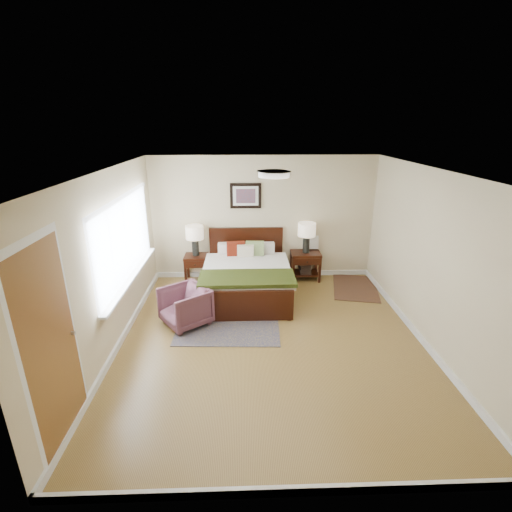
% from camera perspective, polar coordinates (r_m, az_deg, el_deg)
% --- Properties ---
extents(floor, '(5.00, 5.00, 0.00)m').
position_cam_1_polar(floor, '(5.73, 2.36, -12.71)').
color(floor, olive).
rests_on(floor, ground).
extents(back_wall, '(4.50, 0.04, 2.50)m').
position_cam_1_polar(back_wall, '(7.55, 1.10, 5.79)').
color(back_wall, beige).
rests_on(back_wall, ground).
extents(front_wall, '(4.50, 0.04, 2.50)m').
position_cam_1_polar(front_wall, '(2.98, 6.41, -18.28)').
color(front_wall, beige).
rests_on(front_wall, ground).
extents(left_wall, '(0.04, 5.00, 2.50)m').
position_cam_1_polar(left_wall, '(5.48, -21.63, -1.18)').
color(left_wall, beige).
rests_on(left_wall, ground).
extents(right_wall, '(0.04, 5.00, 2.50)m').
position_cam_1_polar(right_wall, '(5.79, 25.33, -0.59)').
color(right_wall, beige).
rests_on(right_wall, ground).
extents(ceiling, '(4.50, 5.00, 0.02)m').
position_cam_1_polar(ceiling, '(4.87, 2.78, 12.93)').
color(ceiling, white).
rests_on(ceiling, back_wall).
extents(window, '(0.11, 2.72, 1.32)m').
position_cam_1_polar(window, '(6.05, -19.21, 2.32)').
color(window, silver).
rests_on(window, left_wall).
extents(door, '(0.06, 1.00, 2.18)m').
position_cam_1_polar(door, '(4.10, -28.93, -12.31)').
color(door, silver).
rests_on(door, ground).
extents(ceil_fixture, '(0.44, 0.44, 0.08)m').
position_cam_1_polar(ceil_fixture, '(4.87, 2.77, 12.53)').
color(ceil_fixture, white).
rests_on(ceil_fixture, ceiling).
extents(bed, '(1.62, 1.95, 1.05)m').
position_cam_1_polar(bed, '(6.87, -1.45, -2.38)').
color(bed, black).
rests_on(bed, ground).
extents(wall_art, '(0.62, 0.05, 0.50)m').
position_cam_1_polar(wall_art, '(7.41, -1.60, 9.24)').
color(wall_art, black).
rests_on(wall_art, back_wall).
extents(nightstand_left, '(0.47, 0.42, 0.55)m').
position_cam_1_polar(nightstand_left, '(7.61, -9.19, -0.80)').
color(nightstand_left, black).
rests_on(nightstand_left, ground).
extents(nightstand_right, '(0.59, 0.45, 0.59)m').
position_cam_1_polar(nightstand_right, '(7.68, 7.60, -1.10)').
color(nightstand_right, black).
rests_on(nightstand_right, ground).
extents(lamp_left, '(0.35, 0.35, 0.61)m').
position_cam_1_polar(lamp_left, '(7.45, -9.40, 3.23)').
color(lamp_left, black).
rests_on(lamp_left, nightstand_left).
extents(lamp_right, '(0.35, 0.35, 0.61)m').
position_cam_1_polar(lamp_right, '(7.49, 7.81, 3.68)').
color(lamp_right, black).
rests_on(lamp_right, nightstand_right).
extents(armchair, '(0.95, 0.95, 0.63)m').
position_cam_1_polar(armchair, '(6.09, -10.84, -7.62)').
color(armchair, brown).
rests_on(armchair, ground).
extents(rug_persian, '(1.72, 2.35, 0.01)m').
position_cam_1_polar(rug_persian, '(6.55, -3.87, -8.22)').
color(rug_persian, '#0D1045').
rests_on(rug_persian, ground).
extents(rug_navy, '(1.08, 1.40, 0.01)m').
position_cam_1_polar(rug_navy, '(7.62, 15.01, -4.70)').
color(rug_navy, black).
rests_on(rug_navy, ground).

